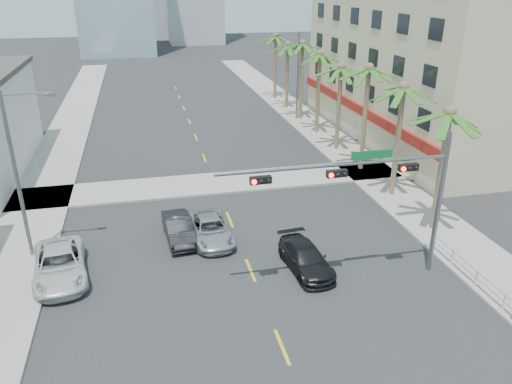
% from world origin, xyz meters
% --- Properties ---
extents(sidewalk_right, '(4.00, 120.00, 0.15)m').
position_xyz_m(sidewalk_right, '(12.00, 20.00, 0.07)').
color(sidewalk_right, gray).
rests_on(sidewalk_right, ground).
extents(sidewalk_left, '(4.00, 120.00, 0.15)m').
position_xyz_m(sidewalk_left, '(-12.00, 20.00, 0.07)').
color(sidewalk_left, gray).
rests_on(sidewalk_left, ground).
extents(sidewalk_cross, '(80.00, 4.00, 0.15)m').
position_xyz_m(sidewalk_cross, '(0.00, 22.00, 0.07)').
color(sidewalk_cross, gray).
rests_on(sidewalk_cross, ground).
extents(building_right, '(15.25, 28.00, 15.00)m').
position_xyz_m(building_right, '(21.99, 30.00, 7.50)').
color(building_right, beige).
rests_on(building_right, ground).
extents(traffic_signal_mast, '(11.12, 0.54, 7.20)m').
position_xyz_m(traffic_signal_mast, '(5.78, 7.95, 5.06)').
color(traffic_signal_mast, slate).
rests_on(traffic_signal_mast, ground).
extents(palm_tree_0, '(4.80, 4.80, 7.80)m').
position_xyz_m(palm_tree_0, '(11.60, 12.00, 7.08)').
color(palm_tree_0, brown).
rests_on(palm_tree_0, ground).
extents(palm_tree_1, '(4.80, 4.80, 8.16)m').
position_xyz_m(palm_tree_1, '(11.60, 17.20, 7.43)').
color(palm_tree_1, brown).
rests_on(palm_tree_1, ground).
extents(palm_tree_2, '(4.80, 4.80, 8.52)m').
position_xyz_m(palm_tree_2, '(11.60, 22.40, 7.78)').
color(palm_tree_2, brown).
rests_on(palm_tree_2, ground).
extents(palm_tree_3, '(4.80, 4.80, 7.80)m').
position_xyz_m(palm_tree_3, '(11.60, 27.60, 7.08)').
color(palm_tree_3, brown).
rests_on(palm_tree_3, ground).
extents(palm_tree_4, '(4.80, 4.80, 8.16)m').
position_xyz_m(palm_tree_4, '(11.60, 32.80, 7.43)').
color(palm_tree_4, brown).
rests_on(palm_tree_4, ground).
extents(palm_tree_5, '(4.80, 4.80, 8.52)m').
position_xyz_m(palm_tree_5, '(11.60, 38.00, 7.78)').
color(palm_tree_5, brown).
rests_on(palm_tree_5, ground).
extents(palm_tree_6, '(4.80, 4.80, 7.80)m').
position_xyz_m(palm_tree_6, '(11.60, 43.20, 7.08)').
color(palm_tree_6, brown).
rests_on(palm_tree_6, ground).
extents(palm_tree_7, '(4.80, 4.80, 8.16)m').
position_xyz_m(palm_tree_7, '(11.60, 48.40, 7.43)').
color(palm_tree_7, brown).
rests_on(palm_tree_7, ground).
extents(streetlight_left, '(2.55, 0.25, 9.00)m').
position_xyz_m(streetlight_left, '(-11.00, 14.00, 5.06)').
color(streetlight_left, slate).
rests_on(streetlight_left, ground).
extents(streetlight_right, '(2.55, 0.25, 9.00)m').
position_xyz_m(streetlight_right, '(11.00, 38.00, 5.06)').
color(streetlight_right, slate).
rests_on(streetlight_right, ground).
extents(guardrail, '(0.08, 8.08, 1.00)m').
position_xyz_m(guardrail, '(10.30, 6.00, 0.67)').
color(guardrail, silver).
rests_on(guardrail, ground).
extents(car_parked_far, '(3.13, 5.61, 1.48)m').
position_xyz_m(car_parked_far, '(-9.40, 11.47, 0.74)').
color(car_parked_far, silver).
rests_on(car_parked_far, ground).
extents(car_lane_left, '(1.78, 4.29, 1.38)m').
position_xyz_m(car_lane_left, '(-3.29, 14.17, 0.69)').
color(car_lane_left, black).
rests_on(car_lane_left, ground).
extents(car_lane_center, '(2.43, 4.80, 1.30)m').
position_xyz_m(car_lane_center, '(-1.50, 13.73, 0.65)').
color(car_lane_center, silver).
rests_on(car_lane_center, ground).
extents(car_lane_right, '(2.19, 4.61, 1.30)m').
position_xyz_m(car_lane_right, '(2.79, 9.46, 0.65)').
color(car_lane_right, black).
rests_on(car_lane_right, ground).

